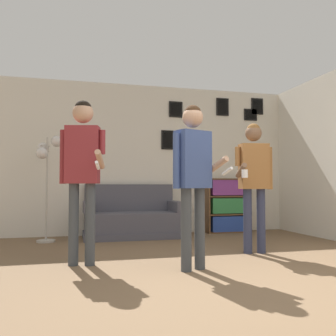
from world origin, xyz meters
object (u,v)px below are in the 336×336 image
Objects in this scene: person_player_foreground_left at (82,162)px; person_player_foreground_center at (193,167)px; couch at (132,220)px; floor_lamp at (47,161)px; bookshelf at (227,205)px; person_watcher_holding_cup at (254,173)px.

person_player_foreground_left is 1.23m from person_player_foreground_center.
person_player_foreground_left is at bearing 154.79° from person_player_foreground_center.
floor_lamp reaches higher than couch.
bookshelf reaches higher than couch.
person_watcher_holding_cup is at bearing -32.12° from floor_lamp.
person_player_foreground_center reaches higher than floor_lamp.
couch is 2.39m from person_player_foreground_left.
person_player_foreground_left is (-2.70, -2.26, 0.64)m from bookshelf.
couch is 1.61× the size of bookshelf.
person_player_foreground_left is at bearing -113.07° from couch.
bookshelf is at bearing 7.22° from floor_lamp.
person_watcher_holding_cup is at bearing -104.11° from bookshelf.
person_player_foreground_center is at bearing -25.21° from person_player_foreground_left.
floor_lamp reaches higher than bookshelf.
couch is at bearing 95.13° from person_player_foreground_center.
couch is 1.84m from bookshelf.
bookshelf is 0.55× the size of person_player_foreground_left.
couch is 1.67m from floor_lamp.
couch is at bearing 66.93° from person_player_foreground_left.
person_player_foreground_left reaches higher than floor_lamp.
person_watcher_holding_cup reaches higher than couch.
person_player_foreground_center is at bearing -56.18° from floor_lamp.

